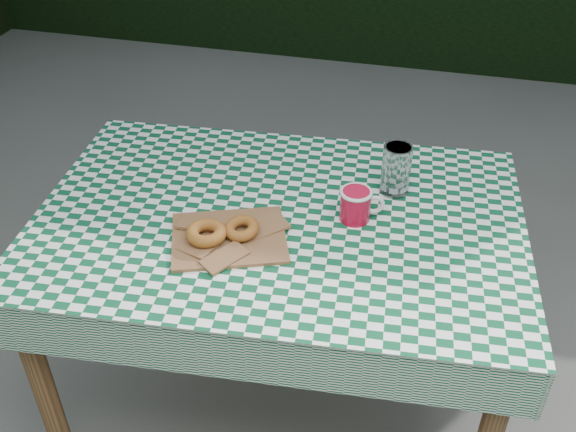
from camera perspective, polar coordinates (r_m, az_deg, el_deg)
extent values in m
plane|color=#595954|center=(2.24, 1.29, -17.63)|extent=(60.00, 60.00, 0.00)
cube|color=#55321D|center=(2.03, -0.73, -8.68)|extent=(1.35, 0.95, 0.75)
cube|color=#0B4929|center=(1.78, -0.83, -0.11)|extent=(1.37, 0.98, 0.01)
cube|color=brown|center=(1.70, -5.09, -1.80)|extent=(0.35, 0.32, 0.02)
torus|color=#A15721|center=(1.68, -7.03, -1.46)|extent=(0.11, 0.11, 0.03)
torus|color=#9C6120|center=(1.69, -4.02, -1.07)|extent=(0.13, 0.13, 0.03)
cylinder|color=silver|center=(1.86, 9.26, 3.96)|extent=(0.10, 0.10, 0.14)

